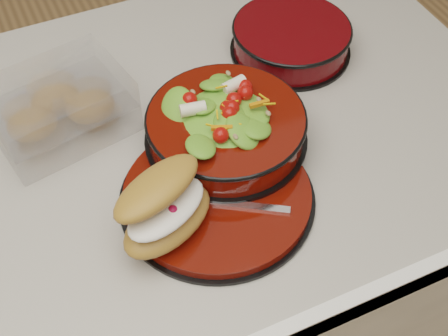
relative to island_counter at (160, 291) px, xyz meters
name	(u,v)px	position (x,y,z in m)	size (l,w,h in m)	color
island_counter	(160,291)	(0.00, 0.00, 0.00)	(1.24, 0.74, 0.90)	white
dinner_plate	(218,196)	(0.07, -0.14, 0.46)	(0.28, 0.28, 0.02)	black
salad_bowl	(226,122)	(0.12, -0.06, 0.50)	(0.25, 0.25, 0.10)	black
croissant	(165,207)	(-0.01, -0.17, 0.51)	(0.16, 0.15, 0.09)	#AF7635
fork	(230,204)	(0.08, -0.17, 0.47)	(0.14, 0.10, 0.00)	silver
pastry_box	(59,107)	(-0.09, 0.09, 0.49)	(0.23, 0.18, 0.09)	white
extra_bowl	(291,38)	(0.32, 0.10, 0.48)	(0.21, 0.21, 0.05)	black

